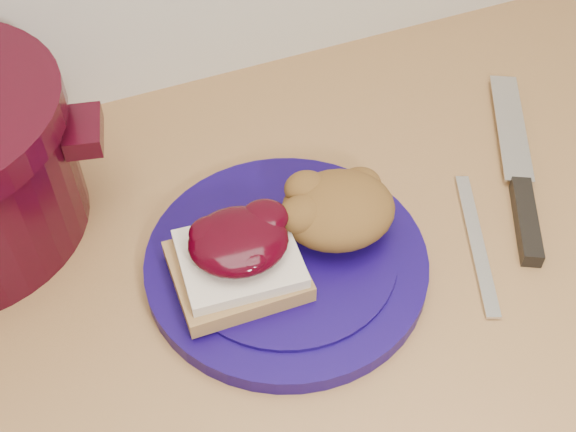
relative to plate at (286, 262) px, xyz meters
name	(u,v)px	position (x,y,z in m)	size (l,w,h in m)	color
plate	(286,262)	(0.00, 0.00, 0.00)	(0.27, 0.27, 0.02)	#100546
sandwich	(238,257)	(-0.05, -0.01, 0.04)	(0.12, 0.10, 0.06)	olive
stuffing_mound	(338,210)	(0.06, 0.01, 0.04)	(0.11, 0.09, 0.05)	brown
chef_knife	(522,193)	(0.26, -0.01, 0.00)	(0.16, 0.26, 0.02)	black
butter_knife	(477,242)	(0.18, -0.04, -0.01)	(0.18, 0.01, 0.00)	silver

